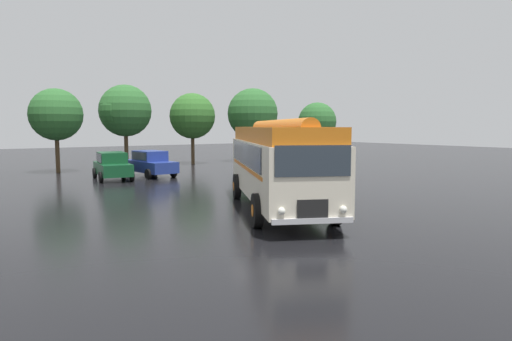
{
  "coord_description": "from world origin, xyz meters",
  "views": [
    {
      "loc": [
        -10.48,
        -14.02,
        3.23
      ],
      "look_at": [
        0.29,
        1.52,
        1.4
      ],
      "focal_mm": 32.0,
      "sensor_mm": 36.0,
      "label": 1
    }
  ],
  "objects": [
    {
      "name": "car_near_left",
      "position": [
        -1.92,
        13.69,
        0.85
      ],
      "size": [
        2.38,
        4.39,
        1.66
      ],
      "color": "#144C28",
      "rests_on": "ground"
    },
    {
      "name": "tree_right_of_centre",
      "position": [
        7.41,
        21.37,
        4.14
      ],
      "size": [
        3.9,
        3.9,
        6.07
      ],
      "color": "#4C3823",
      "rests_on": "ground"
    },
    {
      "name": "tree_centre",
      "position": [
        1.55,
        21.65,
        4.45
      ],
      "size": [
        4.1,
        4.09,
        6.52
      ],
      "color": "#4C3823",
      "rests_on": "ground"
    },
    {
      "name": "tree_far_right",
      "position": [
        13.26,
        20.54,
        4.33
      ],
      "size": [
        4.59,
        4.59,
        6.68
      ],
      "color": "#4C3823",
      "rests_on": "ground"
    },
    {
      "name": "vintage_bus",
      "position": [
        0.28,
        0.01,
        1.89
      ],
      "size": [
        6.65,
        10.13,
        3.49
      ],
      "color": "silver",
      "rests_on": "ground"
    },
    {
      "name": "car_mid_left",
      "position": [
        0.65,
        13.99,
        0.85
      ],
      "size": [
        2.27,
        4.35,
        1.66
      ],
      "color": "navy",
      "rests_on": "ground"
    },
    {
      "name": "tree_left_of_centre",
      "position": [
        -3.87,
        20.12,
        4.12
      ],
      "size": [
        3.62,
        3.62,
        5.86
      ],
      "color": "#4C3823",
      "rests_on": "ground"
    },
    {
      "name": "ground_plane",
      "position": [
        0.0,
        0.0,
        0.0
      ],
      "size": [
        120.0,
        120.0,
        0.0
      ],
      "primitive_type": "plane",
      "color": "black"
    },
    {
      "name": "tree_extra_right",
      "position": [
        20.52,
        19.98,
        3.75
      ],
      "size": [
        3.78,
        3.78,
        5.61
      ],
      "color": "#4C3823",
      "rests_on": "ground"
    }
  ]
}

